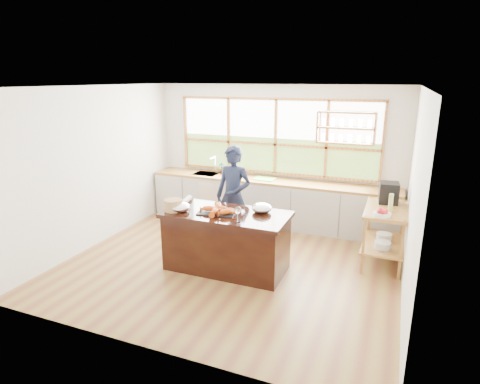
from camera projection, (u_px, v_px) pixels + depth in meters
The scene contains 18 objects.
ground_plane at pixel (232, 263), 6.33m from camera, with size 5.00×5.00×0.00m, color olive.
room_shell at pixel (245, 148), 6.30m from camera, with size 5.02×4.52×2.71m.
back_counter at pixel (269, 201), 7.94m from camera, with size 4.90×0.63×0.90m.
right_shelf_unit at pixel (385, 227), 6.18m from camera, with size 0.62×1.10×0.90m.
island at pixel (227, 241), 6.03m from camera, with size 1.85×0.90×0.90m.
cook at pixel (233, 197), 6.82m from camera, with size 0.63×0.42×1.74m, color #151B32.
potted_plant at pixel (221, 168), 8.22m from camera, with size 0.14×0.09×0.26m, color slate.
cutting_board at pixel (264, 179), 7.86m from camera, with size 0.40×0.30×0.01m, color #73CD48.
espresso_machine at pixel (389, 193), 6.33m from camera, with size 0.29×0.31×0.33m, color black.
wine_bottle at pixel (391, 203), 5.92m from camera, with size 0.07×0.07×0.27m, color tan.
fruit_bowl at pixel (382, 213), 5.75m from camera, with size 0.25×0.25×0.11m.
slate_board at pixel (218, 212), 5.92m from camera, with size 0.55×0.40×0.02m, color black.
lobster_pile at pixel (218, 209), 5.87m from camera, with size 0.52×0.48×0.08m.
mixing_bowl_left at pixel (180, 207), 5.96m from camera, with size 0.30×0.30×0.14m, color silver.
mixing_bowl_right at pixel (262, 208), 5.91m from camera, with size 0.30×0.30×0.15m, color silver.
wine_glass at pixel (238, 211), 5.48m from camera, with size 0.08×0.08×0.22m.
wicker_basket at pixel (173, 205), 5.98m from camera, with size 0.27×0.27×0.17m, color #A77E50.
parchment_roll at pixel (186, 200), 6.37m from camera, with size 0.08×0.08×0.30m, color white.
Camera 1 is at (2.27, -5.32, 2.82)m, focal length 30.00 mm.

